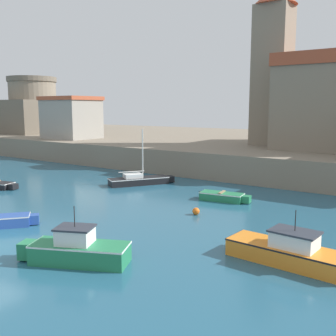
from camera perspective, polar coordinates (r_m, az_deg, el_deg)
name	(u,v)px	position (r m, az deg, el deg)	size (l,w,h in m)	color
quay_seawall	(282,148)	(54.09, 16.19, 2.74)	(120.00, 40.00, 2.46)	gray
motorboat_green_0	(77,249)	(17.58, -13.13, -11.44)	(4.86, 3.10, 2.50)	#237A4C
dinghy_green_1	(223,196)	(28.34, 8.03, -4.11)	(3.82, 1.65, 0.66)	#237A4C
motorboat_orange_3	(292,252)	(17.76, 17.57, -11.57)	(6.01, 2.09, 2.39)	orange
sailboat_black_5	(140,180)	(34.04, -4.14, -1.74)	(4.09, 5.49, 4.78)	black
mooring_buoy	(196,211)	(24.55, 4.09, -6.27)	(0.45, 0.45, 0.45)	orange
church	(329,97)	(45.66, 22.36, 9.56)	(13.79, 15.99, 16.85)	gray
fortress	(34,112)	(70.99, -18.94, 7.71)	(13.01, 13.01, 9.17)	#685E4F
harbor_shed_near_wharf	(71,117)	(54.87, -13.84, 7.15)	(6.87, 5.79, 5.59)	gray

